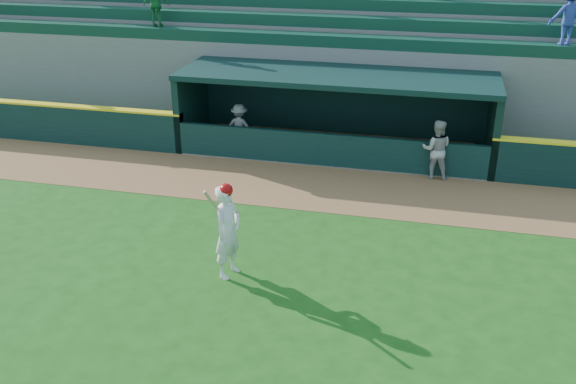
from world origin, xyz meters
name	(u,v)px	position (x,y,z in m)	size (l,w,h in m)	color
ground	(270,282)	(0.00, 0.00, 0.00)	(120.00, 120.00, 0.00)	#184B12
warning_track	(316,187)	(0.00, 4.90, 0.01)	(40.00, 3.00, 0.01)	brown
dugout_player_front	(436,149)	(3.06, 6.36, 0.84)	(0.81, 0.63, 1.67)	#A6A6A0
dugout_player_inside	(240,127)	(-2.92, 7.32, 0.72)	(0.93, 0.53, 1.43)	gray
dugout	(337,107)	(0.00, 8.00, 1.36)	(9.40, 2.80, 2.46)	slate
stands	(358,44)	(-0.02, 12.56, 2.40)	(34.50, 6.32, 7.54)	slate
batter_at_plate	(228,231)	(-0.88, 0.10, 1.02)	(0.66, 0.87, 2.05)	silver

